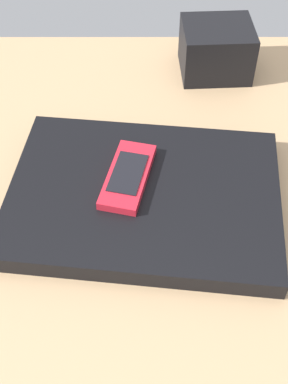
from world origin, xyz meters
The scene contains 4 objects.
desk_surface centered at (0.00, 0.00, 1.50)cm, with size 120.00×80.00×3.00cm, color tan.
laptop_closed centered at (-5.72, -0.64, 4.27)cm, with size 34.09×24.91×2.53cm, color black.
cell_phone_on_laptop centered at (-3.67, -2.36, 6.14)cm, with size 7.42×12.40×1.29cm.
desk_organizer centered at (-17.41, -29.72, 7.01)cm, with size 11.09×9.80×8.02cm, color black.
Camera 1 is at (-5.69, 42.52, 53.32)cm, focal length 47.96 mm.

